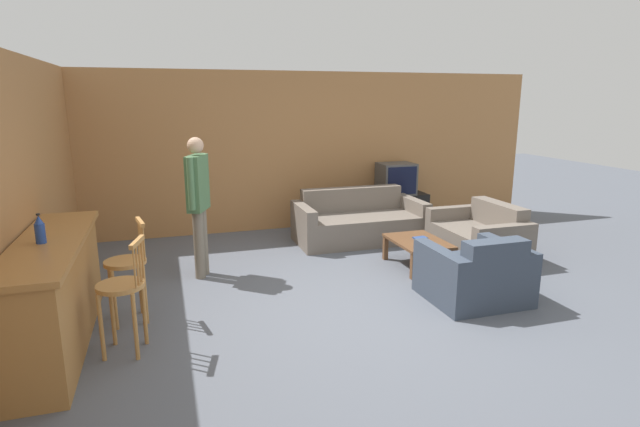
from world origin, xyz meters
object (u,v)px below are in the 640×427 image
(armchair_near, at_px, (475,275))
(person_by_window, at_px, (198,199))
(book_on_table, at_px, (420,238))
(bottle, at_px, (40,230))
(loveseat_right, at_px, (479,237))
(coffee_table, at_px, (418,244))
(tv, at_px, (396,179))
(tv_unit, at_px, (395,209))
(bar_chair_mid, at_px, (127,269))
(bar_chair_near, at_px, (123,293))
(couch_far, at_px, (358,223))

(armchair_near, relative_size, person_by_window, 0.58)
(armchair_near, relative_size, book_on_table, 5.42)
(bottle, bearing_deg, book_on_table, 14.50)
(loveseat_right, relative_size, coffee_table, 1.50)
(loveseat_right, height_order, tv, tv)
(coffee_table, bearing_deg, person_by_window, 169.85)
(loveseat_right, relative_size, tv, 2.20)
(loveseat_right, xyz_separation_m, tv_unit, (-0.28, 2.09, -0.01))
(bottle, bearing_deg, bar_chair_mid, 33.73)
(loveseat_right, bearing_deg, tv_unit, 97.60)
(tv_unit, relative_size, book_on_table, 6.00)
(bar_chair_near, height_order, couch_far, bar_chair_near)
(loveseat_right, bearing_deg, person_by_window, 174.42)
(tv, relative_size, bottle, 2.35)
(coffee_table, relative_size, bottle, 3.45)
(couch_far, distance_m, bottle, 4.63)
(bar_chair_near, height_order, tv, tv)
(couch_far, bearing_deg, book_on_table, -76.22)
(loveseat_right, distance_m, tv, 2.17)
(armchair_near, bearing_deg, tv, 78.67)
(bar_chair_mid, bearing_deg, couch_far, 32.00)
(armchair_near, relative_size, loveseat_right, 0.75)
(coffee_table, distance_m, bottle, 4.33)
(coffee_table, distance_m, person_by_window, 2.86)
(bar_chair_near, distance_m, person_by_window, 1.98)
(bar_chair_mid, distance_m, armchair_near, 3.63)
(book_on_table, bearing_deg, tv, 72.44)
(couch_far, distance_m, loveseat_right, 1.82)
(bottle, xyz_separation_m, book_on_table, (4.19, 1.08, -0.72))
(bottle, xyz_separation_m, person_by_window, (1.40, 1.52, -0.11))
(tv, distance_m, person_by_window, 3.88)
(tv, relative_size, book_on_table, 3.26)
(bar_chair_mid, relative_size, tv, 1.69)
(couch_far, relative_size, tv, 3.26)
(coffee_table, bearing_deg, loveseat_right, 6.91)
(tv_unit, bearing_deg, tv, -90.00)
(tv_unit, xyz_separation_m, book_on_table, (-0.68, -2.16, 0.11))
(bar_chair_near, distance_m, bar_chair_mid, 0.66)
(tv_unit, bearing_deg, couch_far, -141.60)
(bar_chair_near, bearing_deg, loveseat_right, 17.16)
(loveseat_right, bearing_deg, bar_chair_mid, -170.75)
(coffee_table, bearing_deg, armchair_near, -87.24)
(tv, bearing_deg, bar_chair_near, -140.66)
(tv_unit, bearing_deg, book_on_table, -107.53)
(armchair_near, height_order, tv_unit, armchair_near)
(coffee_table, height_order, book_on_table, book_on_table)
(armchair_near, distance_m, bottle, 4.27)
(couch_far, bearing_deg, loveseat_right, -44.83)
(book_on_table, xyz_separation_m, person_by_window, (-2.79, 0.44, 0.61))
(bar_chair_near, relative_size, book_on_table, 5.50)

